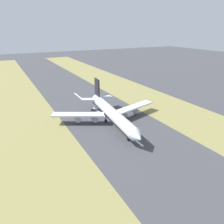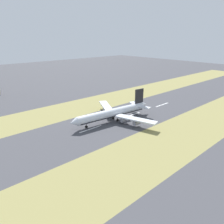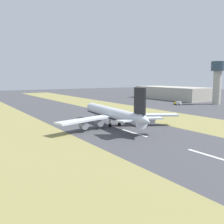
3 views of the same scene
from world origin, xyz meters
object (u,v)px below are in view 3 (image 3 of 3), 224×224
object	(u,v)px
airplane_main_jet	(114,114)
terminal_building	(172,93)
control_tower	(217,78)
service_truck	(178,103)

from	to	relation	value
airplane_main_jet	terminal_building	world-z (taller)	airplane_main_jet
control_tower	service_truck	distance (m)	42.86
airplane_main_jet	service_truck	xyz separation A→B (m)	(101.72, 54.91, -4.36)
service_truck	airplane_main_jet	bearing A→B (deg)	-151.64
airplane_main_jet	control_tower	size ratio (longest dim) A/B	1.76
airplane_main_jet	control_tower	world-z (taller)	control_tower
terminal_building	service_truck	size ratio (longest dim) A/B	13.84
airplane_main_jet	service_truck	bearing A→B (deg)	28.36
terminal_building	service_truck	xyz separation A→B (m)	(-42.62, -49.66, -5.04)
control_tower	terminal_building	bearing A→B (deg)	82.39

